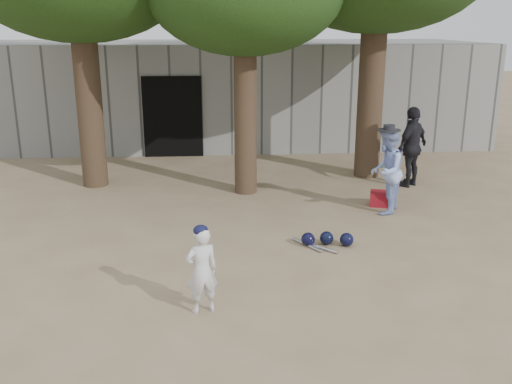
{
  "coord_description": "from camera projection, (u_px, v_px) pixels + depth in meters",
  "views": [
    {
      "loc": [
        -0.02,
        -7.8,
        3.59
      ],
      "look_at": [
        0.6,
        1.0,
        0.95
      ],
      "focal_mm": 40.0,
      "sensor_mm": 36.0,
      "label": 1
    }
  ],
  "objects": [
    {
      "name": "helmet_row",
      "position": [
        327.0,
        239.0,
        9.5
      ],
      "size": [
        0.87,
        0.32,
        0.23
      ],
      "color": "black",
      "rests_on": "ground"
    },
    {
      "name": "bat_pile",
      "position": [
        313.0,
        246.0,
        9.43
      ],
      "size": [
        0.67,
        0.71,
        0.06
      ],
      "color": "#B2B2B9",
      "rests_on": "ground"
    },
    {
      "name": "boy_player",
      "position": [
        202.0,
        271.0,
        7.2
      ],
      "size": [
        0.49,
        0.4,
        1.15
      ],
      "primitive_type": "imported",
      "rotation": [
        0.0,
        0.0,
        3.48
      ],
      "color": "silver",
      "rests_on": "ground"
    },
    {
      "name": "ground",
      "position": [
        221.0,
        273.0,
        8.48
      ],
      "size": [
        70.0,
        70.0,
        0.0
      ],
      "primitive_type": "plane",
      "color": "#937C5E",
      "rests_on": "ground"
    },
    {
      "name": "red_bag",
      "position": [
        381.0,
        199.0,
        11.55
      ],
      "size": [
        0.49,
        0.42,
        0.3
      ],
      "primitive_type": "cube",
      "rotation": [
        0.0,
        0.0,
        -0.26
      ],
      "color": "maroon",
      "rests_on": "ground"
    },
    {
      "name": "back_building",
      "position": [
        216.0,
        91.0,
        17.93
      ],
      "size": [
        16.0,
        5.24,
        3.0
      ],
      "color": "gray",
      "rests_on": "ground"
    },
    {
      "name": "spectator_blue",
      "position": [
        386.0,
        171.0,
        10.95
      ],
      "size": [
        0.92,
        1.0,
        1.66
      ],
      "primitive_type": "imported",
      "rotation": [
        0.0,
        0.0,
        4.27
      ],
      "color": "#97ADE9",
      "rests_on": "ground"
    },
    {
      "name": "spectator_dark",
      "position": [
        412.0,
        147.0,
        12.75
      ],
      "size": [
        1.09,
        1.02,
        1.81
      ],
      "primitive_type": "imported",
      "rotation": [
        0.0,
        0.0,
        3.85
      ],
      "color": "black",
      "rests_on": "ground"
    }
  ]
}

